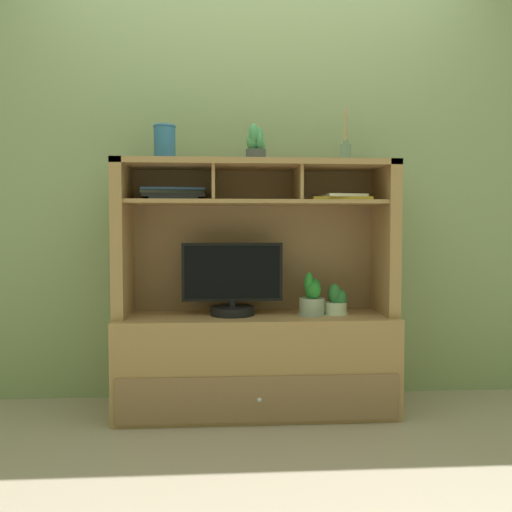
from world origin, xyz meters
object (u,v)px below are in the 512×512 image
at_px(ceramic_vase, 165,142).
at_px(magazine_stack_centre, 173,194).
at_px(potted_succulent, 256,145).
at_px(media_console, 256,335).
at_px(magazine_stack_left, 341,198).
at_px(tv_monitor, 232,284).
at_px(diffuser_bottle, 346,152).
at_px(potted_orchid, 312,299).
at_px(potted_fern, 336,302).

bearing_deg(ceramic_vase, magazine_stack_centre, 62.50).
distance_m(magazine_stack_centre, potted_succulent, 0.50).
relative_size(media_console, magazine_stack_left, 4.64).
relative_size(tv_monitor, ceramic_vase, 2.95).
xyz_separation_m(media_console, diffuser_bottle, (0.47, -0.03, 0.96)).
height_order(media_console, ceramic_vase, ceramic_vase).
distance_m(magazine_stack_left, diffuser_bottle, 0.24).
height_order(potted_orchid, ceramic_vase, ceramic_vase).
xyz_separation_m(potted_orchid, potted_succulent, (-0.29, 0.06, 0.80)).
bearing_deg(media_console, magazine_stack_centre, 175.31).
bearing_deg(magazine_stack_left, magazine_stack_centre, 174.96).
bearing_deg(magazine_stack_centre, magazine_stack_left, -5.04).
bearing_deg(potted_orchid, media_console, 170.23).
bearing_deg(diffuser_bottle, potted_orchid, -172.47).
relative_size(tv_monitor, potted_succulent, 2.71).
xyz_separation_m(potted_fern, diffuser_bottle, (0.05, 0.00, 0.79)).
height_order(magazine_stack_left, diffuser_bottle, diffuser_bottle).
bearing_deg(media_console, diffuser_bottle, -3.28).
height_order(tv_monitor, potted_orchid, tv_monitor).
xyz_separation_m(potted_orchid, magazine_stack_centre, (-0.72, 0.09, 0.54)).
bearing_deg(magazine_stack_centre, media_console, -4.69).
xyz_separation_m(potted_orchid, ceramic_vase, (-0.76, 0.02, 0.80)).
bearing_deg(potted_succulent, potted_orchid, -11.59).
bearing_deg(potted_fern, magazine_stack_centre, 175.63).
relative_size(potted_fern, magazine_stack_centre, 0.47).
relative_size(tv_monitor, potted_fern, 3.22).
bearing_deg(ceramic_vase, potted_fern, 0.19).
distance_m(magazine_stack_left, ceramic_vase, 0.95).
xyz_separation_m(potted_fern, magazine_stack_left, (0.02, -0.01, 0.55)).
bearing_deg(magazine_stack_left, diffuser_bottle, 30.85).
bearing_deg(ceramic_vase, potted_orchid, -1.31).
distance_m(magazine_stack_left, potted_succulent, 0.52).
height_order(magazine_stack_left, ceramic_vase, ceramic_vase).
height_order(tv_monitor, potted_succulent, potted_succulent).
distance_m(potted_orchid, magazine_stack_centre, 0.91).
bearing_deg(tv_monitor, potted_orchid, -4.15).
distance_m(media_console, magazine_stack_left, 0.85).
relative_size(potted_fern, magazine_stack_left, 0.53).
distance_m(potted_fern, magazine_stack_centre, 1.02).
relative_size(magazine_stack_left, ceramic_vase, 1.74).
distance_m(media_console, potted_orchid, 0.36).
bearing_deg(magazine_stack_left, tv_monitor, 177.80).
distance_m(magazine_stack_left, magazine_stack_centre, 0.87).
bearing_deg(potted_orchid, magazine_stack_centre, 173.25).
height_order(potted_fern, ceramic_vase, ceramic_vase).
bearing_deg(media_console, ceramic_vase, -176.00).
bearing_deg(media_console, potted_succulent, 85.54).
distance_m(tv_monitor, potted_orchid, 0.42).
bearing_deg(ceramic_vase, tv_monitor, 2.14).
xyz_separation_m(potted_succulent, ceramic_vase, (-0.47, -0.04, 0.00)).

